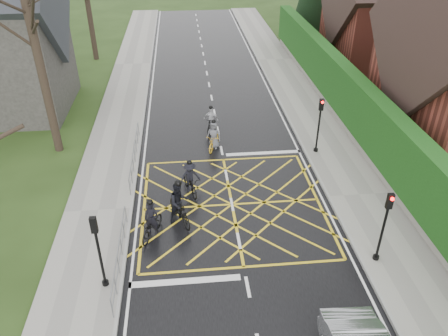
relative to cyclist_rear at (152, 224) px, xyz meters
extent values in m
plane|color=#1E3110|center=(3.52, 1.77, -0.57)|extent=(120.00, 120.00, 0.00)
cube|color=black|center=(3.52, 1.77, -0.57)|extent=(9.00, 80.00, 0.01)
cube|color=gray|center=(9.52, 1.77, -0.50)|extent=(3.00, 80.00, 0.15)
cube|color=gray|center=(-2.48, 1.77, -0.50)|extent=(3.00, 80.00, 0.15)
cube|color=slate|center=(11.27, 7.77, -0.22)|extent=(0.50, 38.00, 0.70)
cube|color=#143C10|center=(11.27, 7.77, 1.53)|extent=(0.90, 38.00, 2.80)
cube|color=brown|center=(18.27, 19.77, 2.43)|extent=(9.00, 8.00, 6.00)
cylinder|color=black|center=(14.27, 27.77, 0.03)|extent=(0.50, 0.50, 1.20)
cylinder|color=black|center=(-5.48, 7.77, 4.93)|extent=(0.44, 0.44, 11.00)
cylinder|color=black|center=(-6.48, 15.77, 5.43)|extent=(0.44, 0.44, 12.00)
cylinder|color=slate|center=(-1.13, -1.73, 0.43)|extent=(0.05, 5.00, 0.05)
cylinder|color=slate|center=(-1.13, -1.73, -0.02)|extent=(0.04, 5.00, 0.04)
cylinder|color=slate|center=(-1.13, -4.23, -0.07)|extent=(0.04, 0.04, 1.00)
cylinder|color=slate|center=(-1.13, 0.77, -0.07)|extent=(0.04, 0.04, 1.00)
cylinder|color=slate|center=(-1.13, 5.77, 0.43)|extent=(0.05, 6.00, 0.05)
cylinder|color=slate|center=(-1.13, 5.77, -0.02)|extent=(0.04, 6.00, 0.04)
cylinder|color=slate|center=(-1.13, 2.77, -0.07)|extent=(0.04, 0.04, 1.00)
cylinder|color=slate|center=(-1.13, 8.77, -0.07)|extent=(0.04, 0.04, 1.00)
cylinder|color=black|center=(8.62, 5.97, 0.93)|extent=(0.10, 0.10, 3.00)
cylinder|color=black|center=(8.62, 5.97, -0.42)|extent=(0.24, 0.24, 0.30)
cube|color=black|center=(8.62, 5.97, 2.33)|extent=(0.22, 0.16, 0.62)
sphere|color=#FF0C0C|center=(8.62, 5.85, 2.51)|extent=(0.14, 0.14, 0.14)
cylinder|color=black|center=(8.62, -2.43, 0.93)|extent=(0.10, 0.10, 3.00)
cylinder|color=black|center=(8.62, -2.43, -0.42)|extent=(0.24, 0.24, 0.30)
cube|color=black|center=(8.62, -2.43, 2.33)|extent=(0.22, 0.16, 0.62)
sphere|color=#FF0C0C|center=(8.62, -2.55, 2.51)|extent=(0.14, 0.14, 0.14)
cylinder|color=black|center=(-1.58, -2.73, 0.93)|extent=(0.10, 0.10, 3.00)
cylinder|color=black|center=(-1.58, -2.73, -0.42)|extent=(0.24, 0.24, 0.30)
cube|color=black|center=(-1.58, -2.73, 2.33)|extent=(0.22, 0.16, 0.62)
sphere|color=#FF0C0C|center=(-1.58, -2.61, 2.51)|extent=(0.14, 0.14, 0.14)
imported|color=black|center=(0.00, -0.03, -0.10)|extent=(1.28, 1.92, 0.95)
imported|color=black|center=(0.00, 0.07, 0.24)|extent=(0.69, 0.58, 1.62)
sphere|color=black|center=(0.00, 0.07, 1.07)|extent=(0.25, 0.25, 0.25)
imported|color=black|center=(1.15, 0.79, 0.05)|extent=(1.36, 2.13, 1.24)
imported|color=black|center=(1.15, 0.89, 0.38)|extent=(1.14, 1.03, 1.90)
sphere|color=black|center=(1.15, 0.89, 1.35)|extent=(0.30, 0.30, 0.30)
imported|color=black|center=(1.67, 2.95, -0.11)|extent=(1.11, 1.87, 0.93)
imported|color=black|center=(1.67, 3.05, 0.21)|extent=(1.14, 0.86, 1.57)
sphere|color=black|center=(1.67, 3.05, 1.02)|extent=(0.25, 0.25, 0.25)
imported|color=black|center=(3.12, 9.14, -0.08)|extent=(1.00, 1.70, 0.99)
imported|color=#BCBBC0|center=(3.12, 9.24, 0.18)|extent=(0.96, 0.65, 1.51)
sphere|color=black|center=(3.12, 9.24, 0.95)|extent=(0.24, 0.24, 0.24)
imported|color=#BC8A16|center=(3.12, 7.09, -0.11)|extent=(1.18, 1.88, 0.93)
imported|color=#505257|center=(3.12, 7.19, 0.22)|extent=(0.90, 0.73, 1.58)
sphere|color=black|center=(3.12, 7.19, 1.03)|extent=(0.25, 0.25, 0.25)
camera|label=1|loc=(1.57, -14.20, 11.48)|focal=35.00mm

